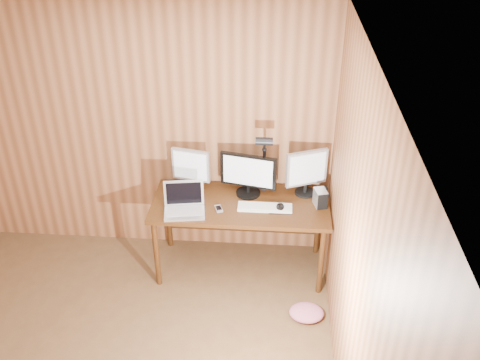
# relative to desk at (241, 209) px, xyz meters

# --- Properties ---
(room_shell) EXTENTS (4.00, 4.00, 4.00)m
(room_shell) POSITION_rel_desk_xyz_m (-0.93, -1.70, 0.62)
(room_shell) COLOR brown
(room_shell) RESTS_ON ground
(desk) EXTENTS (1.60, 0.70, 0.75)m
(desk) POSITION_rel_desk_xyz_m (0.00, 0.00, 0.00)
(desk) COLOR #3D200C
(desk) RESTS_ON floor
(monitor_center) EXTENTS (0.52, 0.23, 0.41)m
(monitor_center) POSITION_rel_desk_xyz_m (0.06, 0.08, 0.33)
(monitor_center) COLOR black
(monitor_center) RESTS_ON desk
(monitor_left) EXTENTS (0.36, 0.17, 0.41)m
(monitor_left) POSITION_rel_desk_xyz_m (-0.47, 0.14, 0.34)
(monitor_left) COLOR black
(monitor_left) RESTS_ON desk
(monitor_right) EXTENTS (0.38, 0.19, 0.44)m
(monitor_right) POSITION_rel_desk_xyz_m (0.58, 0.13, 0.36)
(monitor_right) COLOR black
(monitor_right) RESTS_ON desk
(laptop) EXTENTS (0.39, 0.32, 0.25)m
(laptop) POSITION_rel_desk_xyz_m (-0.48, -0.22, 0.18)
(laptop) COLOR silver
(laptop) RESTS_ON desk
(keyboard) EXTENTS (0.48, 0.15, 0.02)m
(keyboard) POSITION_rel_desk_xyz_m (0.22, -0.15, 0.13)
(keyboard) COLOR white
(keyboard) RESTS_ON desk
(mousepad) EXTENTS (0.21, 0.18, 0.00)m
(mousepad) POSITION_rel_desk_xyz_m (0.36, -0.15, 0.12)
(mousepad) COLOR black
(mousepad) RESTS_ON desk
(mouse) EXTENTS (0.08, 0.12, 0.04)m
(mouse) POSITION_rel_desk_xyz_m (0.36, -0.15, 0.15)
(mouse) COLOR black
(mouse) RESTS_ON mousepad
(hard_drive) EXTENTS (0.13, 0.16, 0.16)m
(hard_drive) POSITION_rel_desk_xyz_m (0.71, -0.06, 0.20)
(hard_drive) COLOR silver
(hard_drive) RESTS_ON desk
(phone) EXTENTS (0.09, 0.12, 0.02)m
(phone) POSITION_rel_desk_xyz_m (-0.18, -0.19, 0.13)
(phone) COLOR silver
(phone) RESTS_ON desk
(speaker) EXTENTS (0.05, 0.05, 0.13)m
(speaker) POSITION_rel_desk_xyz_m (0.75, 0.03, 0.19)
(speaker) COLOR black
(speaker) RESTS_ON desk
(desk_lamp) EXTENTS (0.15, 0.21, 0.65)m
(desk_lamp) POSITION_rel_desk_xyz_m (0.20, 0.10, 0.53)
(desk_lamp) COLOR black
(desk_lamp) RESTS_ON desk
(fabric_pile) EXTENTS (0.36, 0.33, 0.10)m
(fabric_pile) POSITION_rel_desk_xyz_m (0.62, -0.69, -0.58)
(fabric_pile) COLOR #C55F7A
(fabric_pile) RESTS_ON floor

